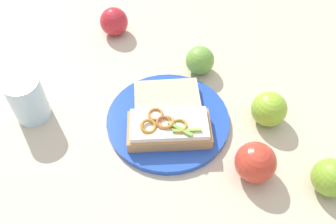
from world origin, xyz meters
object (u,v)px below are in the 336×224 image
apple_4 (331,178)px  apple_3 (269,109)px  plate (168,120)px  drinking_glass (28,99)px  bread_slice_side (167,99)px  apple_1 (114,22)px  apple_0 (255,162)px  sandwich (169,128)px  apple_2 (200,60)px

apple_4 → apple_3: bearing=-4.7°
plate → drinking_glass: (0.18, 0.24, 0.04)m
bread_slice_side → apple_3: (-0.15, -0.16, 0.01)m
apple_1 → apple_0: bearing=-177.1°
sandwich → apple_1: (0.38, -0.07, 0.00)m
apple_2 → drinking_glass: drinking_glass is taller
plate → apple_4: apple_4 is taller
apple_0 → drinking_glass: bearing=39.9°
sandwich → drinking_glass: (0.21, 0.22, 0.02)m
plate → apple_0: (-0.20, -0.07, 0.03)m
plate → apple_1: apple_1 is taller
apple_0 → apple_1: (0.53, 0.03, -0.00)m
plate → apple_2: size_ratio=3.83×
apple_0 → drinking_glass: (0.37, 0.31, 0.01)m
apple_2 → apple_4: apple_4 is taller
plate → sandwich: (-0.04, 0.02, 0.03)m
apple_3 → apple_4: 0.18m
apple_3 → apple_0: bearing=126.8°
sandwich → apple_2: bearing=-113.1°
plate → apple_2: (0.09, -0.15, 0.03)m
sandwich → apple_0: size_ratio=2.42×
bread_slice_side → apple_0: size_ratio=1.80×
bread_slice_side → plate: bearing=88.4°
apple_4 → plate: bearing=30.0°
bread_slice_side → sandwich: bearing=88.0°
bread_slice_side → apple_2: (0.06, -0.13, 0.01)m
apple_3 → plate: bearing=59.0°
plate → apple_0: 0.21m
bread_slice_side → apple_4: 0.36m
plate → apple_4: size_ratio=3.70×
plate → apple_1: (0.34, -0.04, 0.03)m
apple_2 → apple_4: bearing=-177.4°
apple_3 → drinking_glass: size_ratio=0.73×
apple_0 → drinking_glass: drinking_glass is taller
sandwich → apple_0: bearing=150.1°
apple_0 → apple_4: 0.14m
bread_slice_side → apple_4: size_ratio=1.98×
sandwich → apple_3: apple_3 is taller
apple_1 → apple_2: size_ratio=1.08×
plate → bread_slice_side: bearing=-29.7°
plate → drinking_glass: drinking_glass is taller
plate → apple_3: 0.22m
plate → drinking_glass: size_ratio=2.57×
apple_3 → apple_4: apple_3 is taller
plate → apple_3: bearing=-121.0°
apple_2 → apple_4: size_ratio=0.97×
plate → apple_3: size_ratio=3.51×
apple_2 → apple_1: bearing=23.6°
apple_2 → apple_0: bearing=164.6°
apple_0 → apple_2: 0.30m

